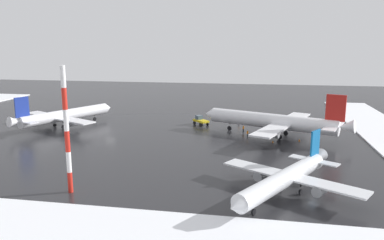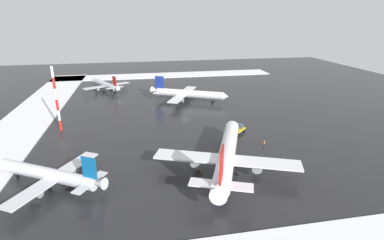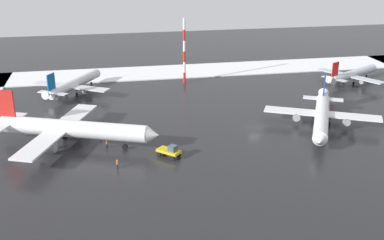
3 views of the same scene
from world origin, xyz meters
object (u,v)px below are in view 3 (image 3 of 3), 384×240
object	(u,v)px
airplane_parked_starboard	(69,129)
pushback_tug	(170,151)
ground_crew_near_tug	(100,134)
antenna_mast	(184,51)
airplane_distant_tail	(353,74)
ground_crew_mid_apron	(107,143)
traffic_cone_mid_line	(73,133)
airplane_parked_portside	(322,115)
ground_crew_beside_wing	(117,164)
airplane_foreground_jet	(74,84)
traffic_cone_near_nose	(44,139)

from	to	relation	value
airplane_parked_starboard	pushback_tug	world-z (taller)	airplane_parked_starboard
ground_crew_near_tug	antenna_mast	xyz separation A→B (m)	(-24.45, -37.99, 8.29)
airplane_distant_tail	ground_crew_mid_apron	size ratio (longest dim) A/B	13.29
traffic_cone_mid_line	airplane_distant_tail	bearing A→B (deg)	-161.93
airplane_distant_tail	airplane_parked_portside	size ratio (longest dim) A/B	0.79
airplane_parked_portside	ground_crew_mid_apron	distance (m)	46.66
airplane_parked_starboard	ground_crew_near_tug	xyz separation A→B (m)	(-6.10, -2.09, -2.61)
antenna_mast	ground_crew_near_tug	bearing A→B (deg)	57.23
airplane_parked_starboard	traffic_cone_mid_line	size ratio (longest dim) A/B	63.54
airplane_distant_tail	ground_crew_beside_wing	size ratio (longest dim) A/B	13.29
airplane_parked_starboard	ground_crew_near_tug	distance (m)	6.96
airplane_foreground_jet	traffic_cone_near_nose	size ratio (longest dim) A/B	43.52
airplane_parked_portside	airplane_foreground_jet	distance (m)	65.41
ground_crew_beside_wing	airplane_foreground_jet	bearing A→B (deg)	-114.32
ground_crew_near_tug	ground_crew_beside_wing	xyz separation A→B (m)	(-2.84, 14.62, 0.00)
airplane_distant_tail	antenna_mast	distance (m)	49.24
airplane_parked_starboard	traffic_cone_mid_line	xyz separation A→B (m)	(-0.39, -5.90, -3.31)
antenna_mast	ground_crew_mid_apron	bearing A→B (deg)	61.58
pushback_tug	ground_crew_mid_apron	bearing A→B (deg)	-164.79
ground_crew_beside_wing	traffic_cone_near_nose	xyz separation A→B (m)	(14.43, -16.28, -0.70)
antenna_mast	traffic_cone_near_nose	xyz separation A→B (m)	(36.03, 36.33, -8.99)
pushback_tug	traffic_cone_mid_line	xyz separation A→B (m)	(18.66, -15.32, -1.01)
airplane_parked_starboard	ground_crew_near_tug	world-z (taller)	airplane_parked_starboard
ground_crew_near_tug	airplane_distant_tail	bearing A→B (deg)	-167.29
pushback_tug	traffic_cone_mid_line	size ratio (longest dim) A/B	8.79
airplane_foreground_jet	antenna_mast	xyz separation A→B (m)	(-30.93, -4.45, 6.65)
airplane_parked_starboard	airplane_distant_tail	bearing A→B (deg)	43.54
airplane_distant_tail	airplane_foreground_jet	world-z (taller)	airplane_foreground_jet
ground_crew_beside_wing	traffic_cone_near_nose	distance (m)	21.77
ground_crew_mid_apron	traffic_cone_mid_line	bearing A→B (deg)	74.32
pushback_tug	ground_crew_beside_wing	size ratio (longest dim) A/B	2.83
airplane_distant_tail	pushback_tug	distance (m)	72.16
ground_crew_mid_apron	traffic_cone_near_nose	size ratio (longest dim) A/B	3.11
airplane_foreground_jet	ground_crew_mid_apron	bearing A→B (deg)	-138.00
airplane_foreground_jet	pushback_tug	size ratio (longest dim) A/B	4.95
pushback_tug	ground_crew_mid_apron	world-z (taller)	pushback_tug
airplane_parked_starboard	airplane_foreground_jet	bearing A→B (deg)	112.36
ground_crew_mid_apron	traffic_cone_mid_line	distance (m)	11.22
airplane_foreground_jet	pushback_tug	bearing A→B (deg)	-125.92
airplane_distant_tail	airplane_parked_portside	distance (m)	40.69
airplane_parked_portside	ground_crew_beside_wing	world-z (taller)	airplane_parked_portside
airplane_distant_tail	traffic_cone_near_nose	bearing A→B (deg)	168.47
airplane_foreground_jet	pushback_tug	distance (m)	49.08
pushback_tug	traffic_cone_near_nose	bearing A→B (deg)	-164.10
ground_crew_mid_apron	traffic_cone_near_nose	world-z (taller)	ground_crew_mid_apron
antenna_mast	traffic_cone_mid_line	world-z (taller)	antenna_mast
airplane_parked_starboard	airplane_foreground_jet	world-z (taller)	airplane_parked_starboard
airplane_parked_starboard	antenna_mast	size ratio (longest dim) A/B	1.89
traffic_cone_near_nose	traffic_cone_mid_line	bearing A→B (deg)	-159.89
ground_crew_near_tug	traffic_cone_near_nose	bearing A→B (deg)	-17.47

